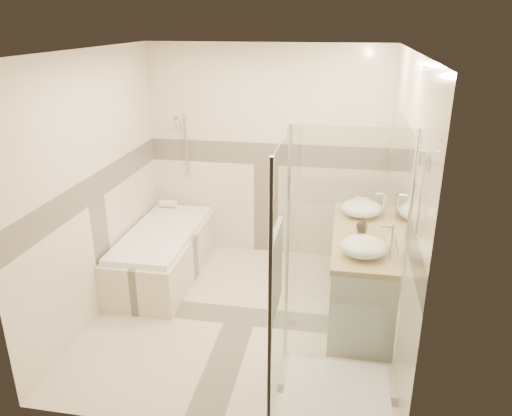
% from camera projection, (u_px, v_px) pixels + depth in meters
% --- Properties ---
extents(room, '(2.82, 3.02, 2.52)m').
position_uv_depth(room, '(246.00, 195.00, 4.47)').
color(room, '#C3B49B').
rests_on(room, ground).
extents(bathtub, '(0.75, 1.70, 0.56)m').
position_uv_depth(bathtub, '(163.00, 251.00, 5.57)').
color(bathtub, beige).
rests_on(bathtub, ground).
extents(vanity, '(0.58, 1.62, 0.85)m').
position_uv_depth(vanity, '(360.00, 273.00, 4.85)').
color(vanity, silver).
rests_on(vanity, ground).
extents(shower_enclosure, '(0.96, 0.93, 2.04)m').
position_uv_depth(shower_enclosure, '(324.00, 340.00, 3.70)').
color(shower_enclosure, beige).
rests_on(shower_enclosure, ground).
extents(vessel_sink_near, '(0.41, 0.41, 0.16)m').
position_uv_depth(vessel_sink_near, '(361.00, 208.00, 5.08)').
color(vessel_sink_near, white).
rests_on(vessel_sink_near, vanity).
extents(vessel_sink_far, '(0.40, 0.40, 0.16)m').
position_uv_depth(vessel_sink_far, '(363.00, 247.00, 4.23)').
color(vessel_sink_far, white).
rests_on(vessel_sink_far, vanity).
extents(faucet_near, '(0.11, 0.03, 0.26)m').
position_uv_depth(faucet_near, '(384.00, 203.00, 5.02)').
color(faucet_near, silver).
rests_on(faucet_near, vanity).
extents(faucet_far, '(0.12, 0.03, 0.30)m').
position_uv_depth(faucet_far, '(391.00, 238.00, 4.16)').
color(faucet_far, silver).
rests_on(faucet_far, vanity).
extents(amenity_bottle_a, '(0.08, 0.08, 0.15)m').
position_uv_depth(amenity_bottle_a, '(362.00, 227.00, 4.64)').
color(amenity_bottle_a, black).
rests_on(amenity_bottle_a, vanity).
extents(amenity_bottle_b, '(0.12, 0.12, 0.14)m').
position_uv_depth(amenity_bottle_b, '(362.00, 224.00, 4.71)').
color(amenity_bottle_b, black).
rests_on(amenity_bottle_b, vanity).
extents(folded_towels, '(0.16, 0.23, 0.07)m').
position_uv_depth(folded_towels, '(361.00, 203.00, 5.34)').
color(folded_towels, white).
rests_on(folded_towels, vanity).
extents(rolled_towel, '(0.20, 0.09, 0.09)m').
position_uv_depth(rolled_towel, '(168.00, 204.00, 6.13)').
color(rolled_towel, white).
rests_on(rolled_towel, bathtub).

